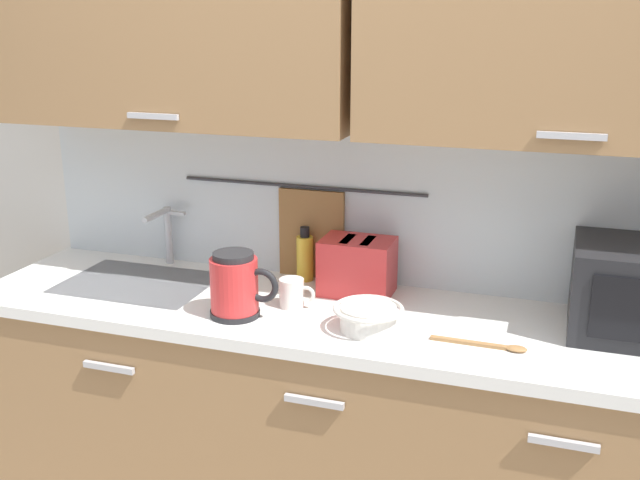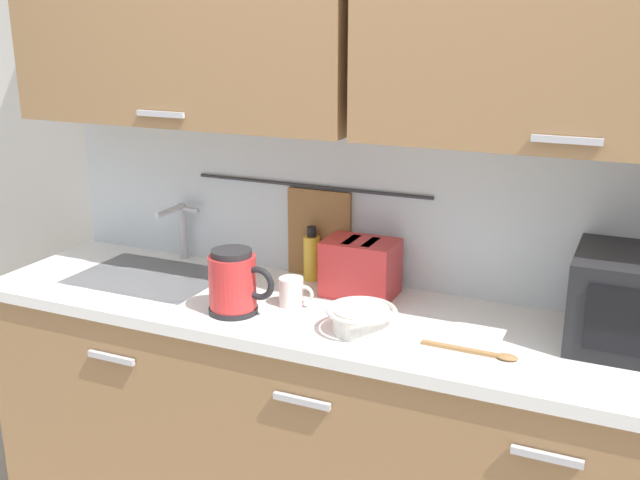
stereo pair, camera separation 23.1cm
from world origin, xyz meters
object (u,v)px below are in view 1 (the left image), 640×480
dish_soap_bottle (305,257)px  wooden_spoon (490,345)px  toaster (357,266)px  mug_near_sink (292,293)px  mixing_bowl (368,316)px  electric_kettle (236,285)px

dish_soap_bottle → wooden_spoon: size_ratio=0.71×
dish_soap_bottle → toaster: dish_soap_bottle is taller
dish_soap_bottle → mug_near_sink: dish_soap_bottle is taller
mug_near_sink → mixing_bowl: bearing=-20.2°
dish_soap_bottle → wooden_spoon: dish_soap_bottle is taller
toaster → wooden_spoon: (0.48, -0.30, -0.09)m
dish_soap_bottle → mug_near_sink: bearing=-79.4°
mug_near_sink → mixing_bowl: 0.30m
mug_near_sink → wooden_spoon: mug_near_sink is taller
dish_soap_bottle → mug_near_sink: 0.26m
dish_soap_bottle → toaster: (0.21, -0.07, 0.01)m
toaster → mixing_bowl: bearing=-68.2°
mug_near_sink → mixing_bowl: (0.28, -0.10, -0.00)m
mixing_bowl → electric_kettle: bearing=-176.9°
electric_kettle → toaster: (0.31, 0.31, -0.01)m
electric_kettle → mug_near_sink: 0.20m
dish_soap_bottle → wooden_spoon: 0.79m
toaster → dish_soap_bottle: bearing=162.3°
dish_soap_bottle → mixing_bowl: 0.49m
dish_soap_bottle → toaster: bearing=-17.7°
electric_kettle → mug_near_sink: (0.14, 0.13, -0.05)m
electric_kettle → mixing_bowl: (0.42, 0.02, -0.06)m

